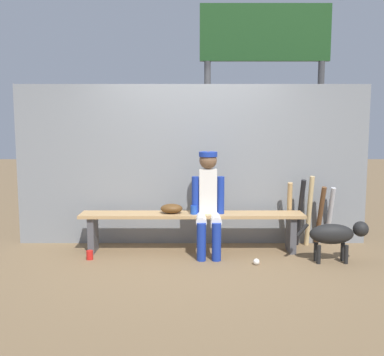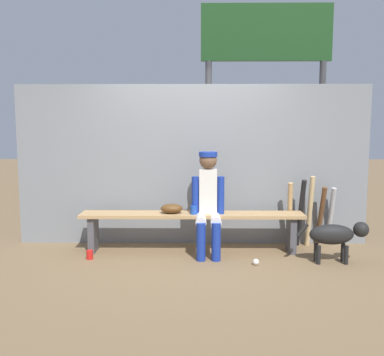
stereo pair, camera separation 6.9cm
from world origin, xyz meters
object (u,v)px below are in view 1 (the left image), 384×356
Objects in this scene: scoreboard at (269,61)px; baseball_glove at (172,209)px; player_seated at (208,199)px; cup_on_ground at (90,255)px; dog at (336,234)px; bat_wood_dark at (320,216)px; bat_wood_tan at (289,214)px; bat_aluminum_silver at (330,216)px; cup_on_bench at (194,210)px; bat_wood_natural at (309,211)px; baseball at (256,262)px; bat_aluminum_black at (300,213)px; dugout_bench at (192,221)px.

baseball_glove is at bearing -135.35° from scoreboard.
cup_on_ground is at bearing -170.97° from player_seated.
dog is at bearing -74.29° from scoreboard.
scoreboard reaches higher than bat_wood_dark.
bat_wood_tan is (1.09, 0.35, -0.26)m from player_seated.
bat_wood_tan reaches higher than bat_aluminum_silver.
baseball_glove is 2.86m from scoreboard.
scoreboard reaches higher than bat_aluminum_silver.
scoreboard is at bearing 52.01° from cup_on_bench.
bat_wood_dark reaches higher than cup_on_ground.
bat_wood_natural reaches higher than bat_wood_tan.
bat_wood_natural is at bearing 7.86° from baseball_glove.
bat_wood_natural is 8.63× the size of cup_on_bench.
cup_on_ground is at bearing 174.06° from baseball.
bat_aluminum_black is at bearing 11.80° from cup_on_bench.
baseball_glove reaches higher than baseball.
cup_on_bench is at bearing 167.22° from dog.
dugout_bench is at bearing -129.66° from scoreboard.
bat_wood_tan is 0.57m from bat_aluminum_silver.
dog is (1.67, -0.38, -0.22)m from cup_on_bench.
bat_aluminum_black is at bearing -2.78° from bat_wood_tan.
cup_on_bench is at bearing -166.66° from bat_wood_tan.
cup_on_ground is (-1.43, -0.23, -0.64)m from player_seated.
cup_on_bench is (-1.83, -0.38, 0.16)m from bat_aluminum_silver.
dugout_bench is 1.31m from bat_wood_tan.
bat_wood_dark is at bearing 10.51° from bat_aluminum_black.
dugout_bench is 3.10× the size of bat_aluminum_black.
bat_wood_natural is 0.26× the size of scoreboard.
bat_wood_tan is at bearing -173.81° from bat_wood_dark.
bat_aluminum_black reaches higher than baseball_glove.
cup_on_ground is (-2.94, -0.62, -0.35)m from bat_wood_dark.
cup_on_bench is at bearing -70.83° from dugout_bench.
bat_wood_tan is 0.80m from dog.
dugout_bench reaches higher than baseball.
baseball_glove is 1.26m from baseball.
bat_wood_dark is at bearing 9.50° from dugout_bench.
bat_aluminum_silver is 2.54m from scoreboard.
baseball_glove reaches higher than dog.
bat_wood_tan is (1.55, 0.24, -0.12)m from baseball_glove.
baseball_glove is at bearing -171.29° from bat_aluminum_silver.
bat_aluminum_silver reaches higher than cup_on_bench.
bat_wood_dark is at bearing -165.28° from bat_aluminum_silver.
bat_wood_tan is at bearing 8.83° from baseball_glove.
cup_on_ground is at bearing -160.83° from baseball_glove.
bat_wood_natural is at bearing 14.93° from player_seated.
bat_wood_tan is at bearing -84.39° from scoreboard.
bat_wood_natural is at bearing 9.14° from dugout_bench.
player_seated is 0.96m from baseball.
player_seated is at bearing -13.49° from baseball_glove.
bat_wood_tan is at bearing -171.63° from bat_aluminum_silver.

